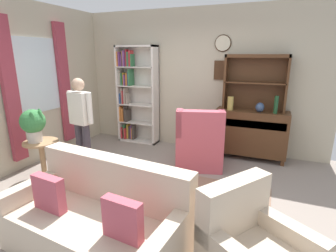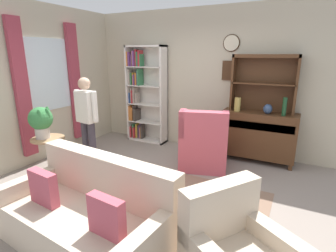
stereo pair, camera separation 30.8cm
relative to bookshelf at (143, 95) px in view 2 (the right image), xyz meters
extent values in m
cube|color=gray|center=(1.41, -1.94, -1.06)|extent=(5.40, 4.60, 0.02)
cube|color=#BCB299|center=(1.41, 0.19, 0.35)|extent=(5.00, 0.06, 2.80)
cylinder|color=beige|center=(1.86, 0.14, 1.06)|extent=(0.28, 0.03, 0.28)
torus|color=#382314|center=(1.86, 0.14, 1.06)|extent=(0.31, 0.02, 0.31)
cube|color=#422816|center=(1.86, 0.14, 0.57)|extent=(0.28, 0.03, 0.36)
cube|color=#BCB299|center=(-1.12, -1.94, 0.35)|extent=(0.06, 4.20, 2.80)
cube|color=silver|center=(-1.08, -1.54, 0.50)|extent=(0.02, 0.90, 1.30)
cube|color=#9E3847|center=(-1.03, -2.12, 0.30)|extent=(0.08, 0.24, 2.30)
cube|color=#9E3847|center=(-1.03, -0.96, 0.30)|extent=(0.08, 0.24, 2.30)
cube|color=#846651|center=(1.61, -2.24, -1.05)|extent=(2.68, 2.03, 0.01)
cube|color=silver|center=(-0.34, -0.01, 0.00)|extent=(0.04, 0.30, 2.10)
cube|color=silver|center=(0.52, -0.01, 0.00)|extent=(0.04, 0.30, 2.10)
cube|color=silver|center=(0.09, -0.01, 1.03)|extent=(0.90, 0.30, 0.04)
cube|color=silver|center=(0.09, -0.01, -1.03)|extent=(0.90, 0.30, 0.04)
cube|color=silver|center=(0.09, 0.13, 0.00)|extent=(0.90, 0.01, 2.10)
cube|color=silver|center=(0.09, -0.01, -0.61)|extent=(0.86, 0.30, 0.02)
cube|color=#B22D33|center=(-0.31, -0.03, -0.88)|extent=(0.03, 0.19, 0.25)
cube|color=#337247|center=(-0.26, -0.03, -0.85)|extent=(0.04, 0.12, 0.31)
cube|color=#B22D33|center=(-0.21, -0.03, -0.88)|extent=(0.04, 0.22, 0.24)
cube|color=gold|center=(-0.17, -0.03, -0.84)|extent=(0.04, 0.13, 0.33)
cube|color=#3F3833|center=(-0.13, -0.03, -0.86)|extent=(0.03, 0.11, 0.28)
cube|color=#723F7F|center=(-0.09, -0.03, -0.85)|extent=(0.02, 0.10, 0.31)
cube|color=#CC7233|center=(-0.06, -0.03, -0.88)|extent=(0.02, 0.12, 0.25)
cube|color=#3F3833|center=(-0.02, -0.03, -0.84)|extent=(0.04, 0.14, 0.32)
cube|color=silver|center=(0.09, -0.01, -0.20)|extent=(0.86, 0.30, 0.02)
cube|color=#CC7233|center=(-0.30, -0.03, -0.43)|extent=(0.04, 0.22, 0.33)
cube|color=#CC7233|center=(-0.26, -0.03, -0.45)|extent=(0.04, 0.22, 0.30)
cube|color=#3F3833|center=(-0.21, -0.03, -0.43)|extent=(0.03, 0.17, 0.35)
cube|color=#3F3833|center=(-0.17, -0.03, -0.47)|extent=(0.04, 0.24, 0.27)
cube|color=silver|center=(0.09, -0.01, 0.20)|extent=(0.86, 0.30, 0.02)
cube|color=#284C8C|center=(-0.31, -0.03, -0.08)|extent=(0.03, 0.17, 0.22)
cube|color=gray|center=(-0.27, -0.03, -0.02)|extent=(0.04, 0.14, 0.34)
cube|color=#B22D33|center=(-0.23, -0.03, -0.05)|extent=(0.02, 0.22, 0.29)
cube|color=gray|center=(-0.19, -0.03, -0.02)|extent=(0.03, 0.18, 0.35)
cube|color=gray|center=(-0.14, -0.03, -0.08)|extent=(0.04, 0.14, 0.23)
cube|color=silver|center=(0.09, -0.01, 0.60)|extent=(0.86, 0.30, 0.02)
cube|color=gray|center=(-0.30, -0.03, 0.36)|extent=(0.04, 0.17, 0.31)
cube|color=#337247|center=(-0.26, -0.03, 0.34)|extent=(0.03, 0.15, 0.26)
cube|color=gold|center=(-0.22, -0.03, 0.34)|extent=(0.03, 0.10, 0.27)
cube|color=#723F7F|center=(-0.18, -0.03, 0.32)|extent=(0.03, 0.17, 0.22)
cube|color=#CC7233|center=(-0.13, -0.03, 0.34)|extent=(0.04, 0.13, 0.27)
cube|color=#284C8C|center=(-0.09, -0.03, 0.35)|extent=(0.03, 0.14, 0.28)
cube|color=#337247|center=(-0.05, -0.03, 0.38)|extent=(0.04, 0.22, 0.35)
cube|color=#CC7233|center=(-0.31, -0.03, 0.76)|extent=(0.03, 0.23, 0.30)
cube|color=#723F7F|center=(-0.27, -0.03, 0.76)|extent=(0.03, 0.22, 0.30)
cube|color=#723F7F|center=(-0.24, -0.03, 0.74)|extent=(0.02, 0.15, 0.25)
cube|color=gold|center=(-0.21, -0.03, 0.77)|extent=(0.03, 0.13, 0.31)
cube|color=#723F7F|center=(-0.17, -0.03, 0.78)|extent=(0.04, 0.20, 0.32)
cube|color=#B22D33|center=(-0.13, -0.03, 0.79)|extent=(0.04, 0.10, 0.35)
cube|color=#337247|center=(-0.08, -0.03, 0.76)|extent=(0.04, 0.15, 0.30)
cube|color=#B22D33|center=(-0.03, -0.03, 0.78)|extent=(0.04, 0.16, 0.33)
cube|color=#337247|center=(0.00, -0.03, 0.74)|extent=(0.02, 0.16, 0.25)
cube|color=#4C2D19|center=(2.50, -0.08, -0.54)|extent=(1.30, 0.45, 0.82)
cube|color=#4C2D19|center=(1.90, -0.26, -1.00)|extent=(0.06, 0.06, 0.10)
cube|color=#4C2D19|center=(3.10, -0.26, -1.00)|extent=(0.06, 0.06, 0.10)
cube|color=#4C2D19|center=(1.90, 0.09, -1.00)|extent=(0.06, 0.06, 0.10)
cube|color=#4C2D19|center=(3.10, 0.09, -1.00)|extent=(0.06, 0.06, 0.10)
cube|color=#3D2414|center=(2.50, -0.30, -0.34)|extent=(1.20, 0.01, 0.14)
cube|color=#4C2D19|center=(1.97, 0.00, 0.37)|extent=(0.04, 0.26, 1.00)
cube|color=#4C2D19|center=(3.03, 0.00, 0.37)|extent=(0.04, 0.26, 1.00)
cube|color=#4C2D19|center=(2.50, 0.00, 0.84)|extent=(1.10, 0.26, 0.06)
cube|color=#4C2D19|center=(2.50, 0.00, 0.37)|extent=(1.06, 0.26, 0.02)
cube|color=#4C2D19|center=(2.50, 0.12, 0.37)|extent=(1.10, 0.01, 1.00)
cylinder|color=tan|center=(2.11, -0.16, -0.01)|extent=(0.11, 0.11, 0.25)
ellipsoid|color=#33476B|center=(2.63, -0.15, -0.05)|extent=(0.15, 0.15, 0.17)
cylinder|color=#194223|center=(2.89, -0.17, 0.02)|extent=(0.07, 0.07, 0.31)
cube|color=beige|center=(1.34, -3.24, -0.84)|extent=(1.87, 1.02, 0.42)
cube|color=beige|center=(1.37, -2.92, -0.39)|extent=(1.81, 0.38, 0.48)
cube|color=beige|center=(0.52, -3.16, -0.75)|extent=(0.22, 0.86, 0.60)
cube|color=#B74C5B|center=(0.88, -3.32, -0.45)|extent=(0.37, 0.13, 0.36)
cube|color=#B74C5B|center=(1.78, -3.40, -0.45)|extent=(0.37, 0.13, 0.36)
cube|color=white|center=(1.37, -2.92, -0.15)|extent=(0.38, 0.21, 0.00)
cube|color=beige|center=(2.61, -2.91, -0.41)|extent=(0.57, 0.72, 0.48)
cube|color=#B74C5B|center=(1.70, -0.76, -0.84)|extent=(0.97, 0.99, 0.42)
cube|color=#B74C5B|center=(1.79, -1.04, -0.32)|extent=(0.80, 0.41, 0.63)
cube|color=#B74C5B|center=(2.10, -0.91, -0.22)|extent=(0.17, 0.30, 0.44)
cube|color=#B74C5B|center=(1.45, -1.10, -0.22)|extent=(0.17, 0.30, 0.44)
cylinder|color=#A87F56|center=(-0.46, -2.19, -0.46)|extent=(0.52, 0.52, 0.03)
cylinder|color=#A87F56|center=(-0.46, -2.19, -0.76)|extent=(0.08, 0.08, 0.58)
cylinder|color=#A87F56|center=(-0.46, -2.19, -1.04)|extent=(0.36, 0.36, 0.03)
cylinder|color=beige|center=(-0.51, -2.23, -0.35)|extent=(0.22, 0.22, 0.17)
sphere|color=#387F42|center=(-0.51, -2.23, -0.12)|extent=(0.37, 0.37, 0.37)
ellipsoid|color=#387F42|center=(-0.41, -2.31, -0.07)|extent=(0.11, 0.07, 0.26)
ellipsoid|color=#387F42|center=(-0.39, -2.19, -0.07)|extent=(0.11, 0.07, 0.26)
ellipsoid|color=#387F42|center=(-0.50, -2.10, -0.07)|extent=(0.11, 0.07, 0.26)
cylinder|color=#38333D|center=(-0.12, -1.70, -0.64)|extent=(0.14, 0.14, 0.82)
cylinder|color=#38333D|center=(0.05, -1.73, -0.64)|extent=(0.14, 0.14, 0.82)
cube|color=silver|center=(-0.03, -1.71, 0.03)|extent=(0.37, 0.25, 0.52)
sphere|color=tan|center=(-0.03, -1.71, 0.41)|extent=(0.23, 0.23, 0.20)
cylinder|color=silver|center=(-0.25, -1.68, 0.05)|extent=(0.09, 0.09, 0.48)
cylinder|color=silver|center=(0.18, -1.75, 0.05)|extent=(0.09, 0.09, 0.48)
cube|color=#4C2D19|center=(1.33, -2.32, -0.65)|extent=(0.80, 0.50, 0.03)
cube|color=#4C2D19|center=(0.96, -2.54, -0.86)|extent=(0.05, 0.05, 0.39)
cube|color=#4C2D19|center=(1.70, -2.54, -0.86)|extent=(0.05, 0.05, 0.39)
cube|color=#4C2D19|center=(0.96, -2.10, -0.86)|extent=(0.05, 0.05, 0.39)
cube|color=#4C2D19|center=(1.70, -2.10, -0.86)|extent=(0.05, 0.05, 0.39)
cube|color=#337247|center=(1.35, -2.34, -0.62)|extent=(0.15, 0.16, 0.02)
cube|color=#CC7233|center=(1.35, -2.34, -0.60)|extent=(0.17, 0.15, 0.02)
cube|color=#3F3833|center=(1.34, -2.34, -0.58)|extent=(0.14, 0.14, 0.02)
camera|label=1|loc=(2.84, -4.99, 0.87)|focal=27.86mm
camera|label=2|loc=(3.11, -4.87, 0.87)|focal=27.86mm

